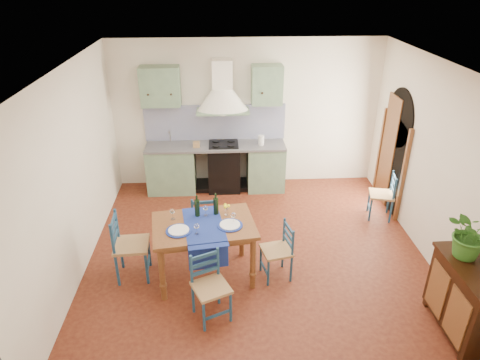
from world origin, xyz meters
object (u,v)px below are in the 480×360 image
dining_table (204,231)px  sideboard (467,298)px  potted_plant (471,233)px  chair_near (210,287)px

dining_table → sideboard: size_ratio=1.38×
potted_plant → sideboard: bearing=-89.7°
dining_table → sideboard: (3.02, -1.18, -0.25)m
chair_near → potted_plant: bearing=-3.5°
chair_near → sideboard: size_ratio=0.83×
potted_plant → chair_near: bearing=176.5°
dining_table → potted_plant: size_ratio=2.43×
dining_table → sideboard: dining_table is taller
chair_near → dining_table: bearing=95.6°
chair_near → potted_plant: (2.94, -0.18, 0.78)m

